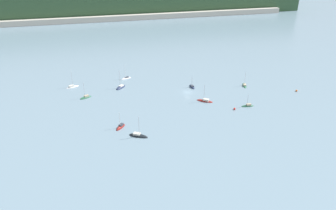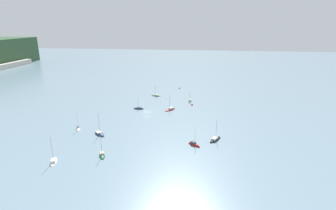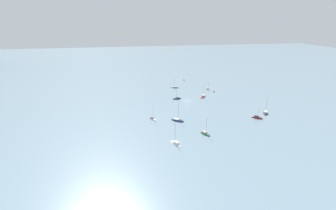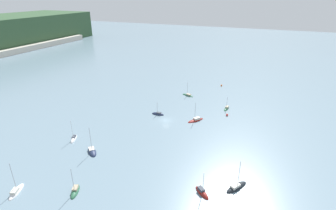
# 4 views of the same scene
# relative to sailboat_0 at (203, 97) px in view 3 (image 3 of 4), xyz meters

# --- Properties ---
(ground_plane) EXTENTS (600.00, 600.00, 0.00)m
(ground_plane) POSITION_rel_sailboat_0_xyz_m (-4.49, 10.75, -0.14)
(ground_plane) COLOR slate
(sailboat_0) EXTENTS (6.97, 5.79, 8.33)m
(sailboat_0) POSITION_rel_sailboat_0_xyz_m (0.00, 0.00, 0.00)
(sailboat_0) COLOR maroon
(sailboat_0) RESTS_ON ground_plane
(sailboat_1) EXTENTS (3.60, 6.46, 7.38)m
(sailboat_1) POSITION_rel_sailboat_0_xyz_m (24.16, 11.52, -0.04)
(sailboat_1) COLOR #2D6647
(sailboat_1) RESTS_ON ground_plane
(sailboat_2) EXTENTS (7.12, 5.43, 8.84)m
(sailboat_2) POSITION_rel_sailboat_0_xyz_m (-32.40, -20.99, -0.04)
(sailboat_2) COLOR black
(sailboat_2) RESTS_ON ground_plane
(sailboat_3) EXTENTS (5.48, 2.00, 6.08)m
(sailboat_3) POSITION_rel_sailboat_0_xyz_m (15.72, -8.85, -0.02)
(sailboat_3) COLOR #2D6647
(sailboat_3) RESTS_ON ground_plane
(sailboat_4) EXTENTS (5.63, 3.89, 8.02)m
(sailboat_4) POSITION_rel_sailboat_0_xyz_m (-49.63, 16.00, -0.03)
(sailboat_4) COLOR #2D6647
(sailboat_4) RESTS_ON ground_plane
(sailboat_5) EXTENTS (6.44, 4.09, 8.97)m
(sailboat_5) POSITION_rel_sailboat_0_xyz_m (-55.49, 29.50, 0.01)
(sailboat_5) COLOR silver
(sailboat_5) RESTS_ON ground_plane
(sailboat_6) EXTENTS (5.80, 3.93, 7.91)m
(sailboat_6) POSITION_rel_sailboat_0_xyz_m (-29.50, 34.08, -0.06)
(sailboat_6) COLOR silver
(sailboat_6) RESTS_ON ground_plane
(sailboat_7) EXTENTS (4.51, 5.03, 7.39)m
(sailboat_7) POSITION_rel_sailboat_0_xyz_m (-37.74, -13.42, -0.03)
(sailboat_7) COLOR maroon
(sailboat_7) RESTS_ON ground_plane
(sailboat_8) EXTENTS (1.94, 5.23, 6.25)m
(sailboat_8) POSITION_rel_sailboat_0_xyz_m (-0.71, 15.87, -0.08)
(sailboat_8) COLOR #232D4C
(sailboat_8) RESTS_ON ground_plane
(sailboat_9) EXTENTS (6.04, 6.40, 9.72)m
(sailboat_9) POSITION_rel_sailboat_0_xyz_m (-33.40, 23.43, -0.07)
(sailboat_9) COLOR #232D4C
(sailboat_9) RESTS_ON ground_plane
(mooring_buoy_0) EXTENTS (0.85, 0.85, 0.85)m
(mooring_buoy_0) POSITION_rel_sailboat_0_xyz_m (44.32, -0.39, 0.28)
(mooring_buoy_0) COLOR orange
(mooring_buoy_0) RESTS_ON ground_plane
(mooring_buoy_1) EXTENTS (0.88, 0.88, 0.88)m
(mooring_buoy_1) POSITION_rel_sailboat_0_xyz_m (9.07, -10.38, 0.30)
(mooring_buoy_1) COLOR red
(mooring_buoy_1) RESTS_ON ground_plane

